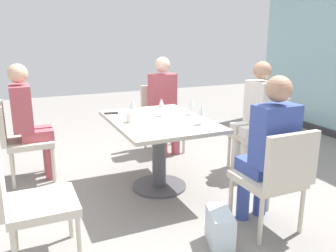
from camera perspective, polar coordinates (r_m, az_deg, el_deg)
name	(u,v)px	position (r m, az deg, el deg)	size (l,w,h in m)	color
ground_plane	(159,187)	(3.71, -1.44, -9.92)	(12.00, 12.00, 0.00)	gray
dining_table_main	(159,137)	(3.51, -1.49, -1.77)	(1.26, 0.91, 0.73)	#BCB29E
chair_far_right	(276,175)	(2.85, 17.25, -7.62)	(0.50, 0.46, 0.87)	beige
chair_front_left	(20,136)	(4.02, -23.10, -1.57)	(0.46, 0.50, 0.87)	beige
chair_near_window	(262,128)	(4.16, 15.07, -0.33)	(0.46, 0.51, 0.87)	beige
chair_far_left	(161,114)	(4.74, -1.12, 2.02)	(0.50, 0.46, 0.87)	beige
chair_front_right	(26,197)	(2.57, -22.20, -10.69)	(0.46, 0.50, 0.87)	beige
person_far_right	(269,146)	(2.86, 16.14, -3.13)	(0.39, 0.34, 1.26)	#384C9E
person_front_left	(29,117)	(3.98, -21.83, 1.40)	(0.34, 0.39, 1.26)	#B24C56
person_near_window	(255,112)	(4.05, 14.06, 2.27)	(0.34, 0.39, 1.26)	silver
person_far_left	(164,100)	(4.60, -0.61, 4.21)	(0.39, 0.34, 1.26)	#B24C56
wine_glass_0	(191,102)	(3.65, 3.84, 3.93)	(0.07, 0.07, 0.18)	silver
wine_glass_1	(161,103)	(3.57, -1.08, 3.72)	(0.07, 0.07, 0.18)	silver
wine_glass_2	(202,111)	(3.25, 5.52, 2.52)	(0.07, 0.07, 0.18)	silver
wine_glass_3	(133,105)	(3.52, -5.79, 3.48)	(0.07, 0.07, 0.18)	silver
coffee_cup	(130,118)	(3.36, -6.19, 1.39)	(0.08, 0.08, 0.09)	white
cell_phone_on_table	(111,113)	(3.75, -9.27, 2.08)	(0.07, 0.14, 0.01)	black
handbag_0	(220,229)	(2.75, 8.48, -16.33)	(0.30, 0.16, 0.28)	silver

